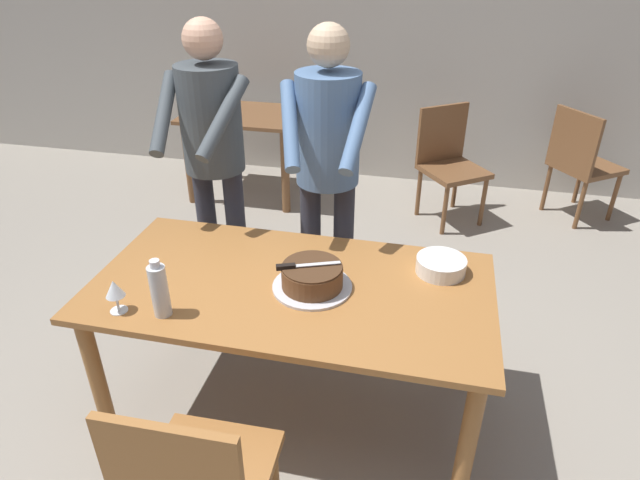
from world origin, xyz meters
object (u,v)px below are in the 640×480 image
at_px(cake_on_platter, 312,278).
at_px(water_bottle, 159,290).
at_px(cake_knife, 295,266).
at_px(background_chair_0, 581,161).
at_px(background_table, 245,132).
at_px(person_cutting_cake, 327,159).
at_px(background_chair_1, 449,160).
at_px(wine_glass_near, 114,290).
at_px(main_dining_table, 292,303).
at_px(plate_stack, 441,265).
at_px(person_standing_beside, 213,147).

height_order(cake_on_platter, water_bottle, water_bottle).
height_order(cake_knife, background_chair_0, background_chair_0).
xyz_separation_m(cake_on_platter, cake_knife, (-0.07, -0.03, 0.06)).
distance_m(cake_knife, background_table, 2.66).
relative_size(person_cutting_cake, background_chair_1, 1.91).
bearing_deg(water_bottle, wine_glass_near, -173.32).
xyz_separation_m(main_dining_table, person_cutting_cake, (0.02, 0.65, 0.43)).
bearing_deg(background_chair_0, person_cutting_cake, -131.61).
bearing_deg(cake_knife, background_chair_1, 74.97).
relative_size(water_bottle, person_cutting_cake, 0.15).
height_order(plate_stack, wine_glass_near, wine_glass_near).
xyz_separation_m(plate_stack, water_bottle, (-1.06, -0.55, 0.08)).
height_order(cake_on_platter, cake_knife, cake_knife).
height_order(main_dining_table, background_chair_1, background_chair_1).
distance_m(wine_glass_near, person_standing_beside, 1.04).
bearing_deg(water_bottle, main_dining_table, 35.54).
relative_size(main_dining_table, wine_glass_near, 11.93).
height_order(person_standing_beside, background_chair_1, person_standing_beside).
bearing_deg(water_bottle, person_cutting_cake, 64.75).
relative_size(cake_on_platter, person_standing_beside, 0.20).
distance_m(main_dining_table, background_table, 2.60).
bearing_deg(background_table, main_dining_table, -65.85).
bearing_deg(wine_glass_near, background_table, 99.26).
bearing_deg(plate_stack, background_chair_1, 89.12).
relative_size(cake_on_platter, person_cutting_cake, 0.20).
height_order(water_bottle, person_cutting_cake, person_cutting_cake).
bearing_deg(main_dining_table, person_standing_beside, 131.67).
relative_size(main_dining_table, plate_stack, 7.81).
height_order(plate_stack, water_bottle, water_bottle).
relative_size(person_cutting_cake, person_standing_beside, 1.00).
xyz_separation_m(cake_on_platter, wine_glass_near, (-0.72, -0.33, 0.05)).
bearing_deg(cake_on_platter, wine_glass_near, -155.39).
distance_m(person_standing_beside, background_chair_1, 2.13).
distance_m(cake_knife, wine_glass_near, 0.72).
bearing_deg(background_table, cake_knife, -65.59).
bearing_deg(cake_knife, plate_stack, 24.37).
xyz_separation_m(cake_on_platter, background_chair_0, (1.58, 2.53, -0.31)).
xyz_separation_m(wine_glass_near, person_cutting_cake, (0.64, 0.99, 0.22)).
relative_size(wine_glass_near, water_bottle, 0.58).
bearing_deg(background_chair_1, cake_on_platter, -103.64).
bearing_deg(cake_knife, cake_on_platter, 21.48).
xyz_separation_m(water_bottle, background_chair_1, (1.09, 2.61, -0.37)).
relative_size(cake_knife, person_cutting_cake, 0.15).
bearing_deg(main_dining_table, background_chair_1, 74.12).
height_order(main_dining_table, water_bottle, water_bottle).
relative_size(background_table, background_chair_1, 1.11).
relative_size(water_bottle, person_standing_beside, 0.15).
height_order(background_chair_0, background_chair_1, same).
bearing_deg(background_chair_1, wine_glass_near, -115.84).
height_order(cake_on_platter, background_chair_1, background_chair_1).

